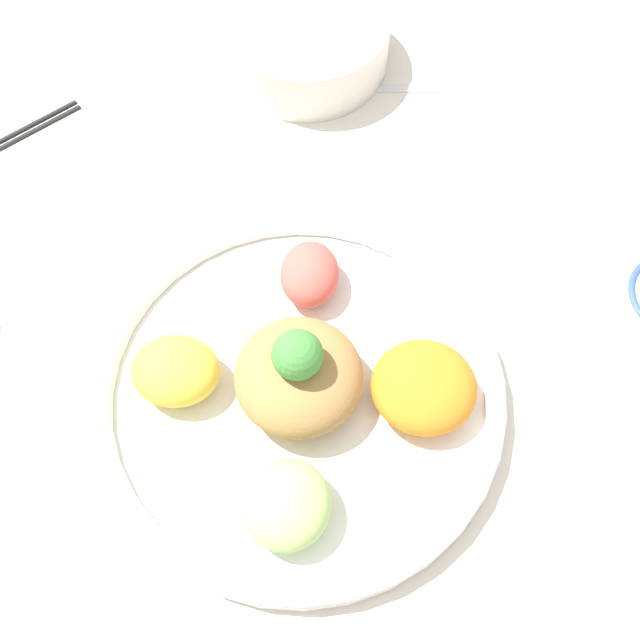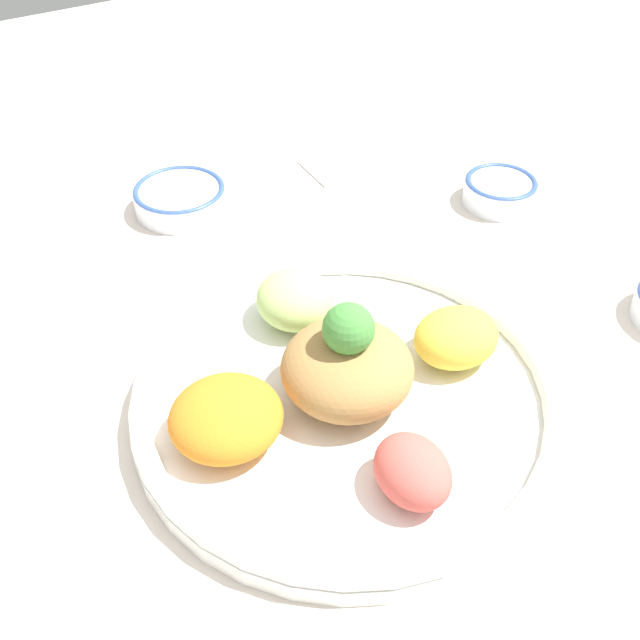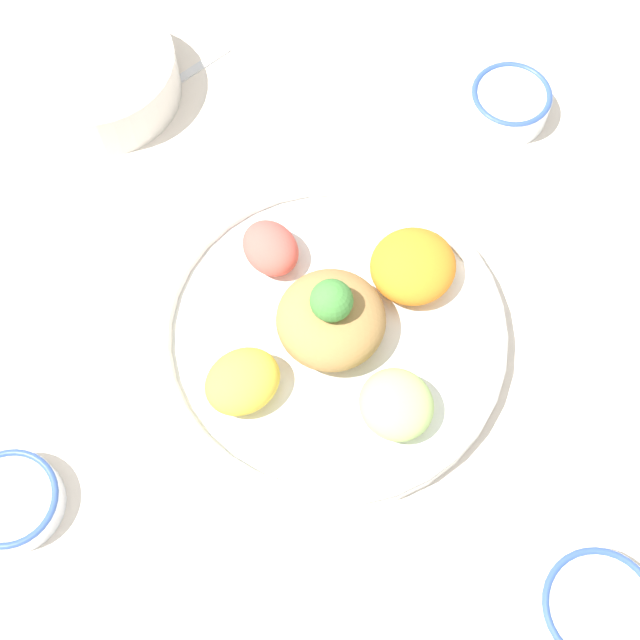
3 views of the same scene
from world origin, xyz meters
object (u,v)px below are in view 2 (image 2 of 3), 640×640
object	(u,v)px
salad_platter	(343,389)
serving_spoon_main	(328,185)
sauce_bowl_red	(183,196)
rice_bowl_plain	(500,190)

from	to	relation	value
salad_platter	serving_spoon_main	distance (m)	0.40
sauce_bowl_red	serving_spoon_main	distance (m)	0.20
salad_platter	serving_spoon_main	xyz separation A→B (m)	(-0.35, 0.20, -0.02)
sauce_bowl_red	serving_spoon_main	xyz separation A→B (m)	(0.05, 0.19, -0.02)
salad_platter	rice_bowl_plain	xyz separation A→B (m)	(-0.20, 0.37, -0.01)
salad_platter	rice_bowl_plain	distance (m)	0.42
sauce_bowl_red	rice_bowl_plain	world-z (taller)	rice_bowl_plain
sauce_bowl_red	serving_spoon_main	world-z (taller)	sauce_bowl_red
serving_spoon_main	rice_bowl_plain	bearing A→B (deg)	-129.70
serving_spoon_main	sauce_bowl_red	bearing A→B (deg)	76.70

